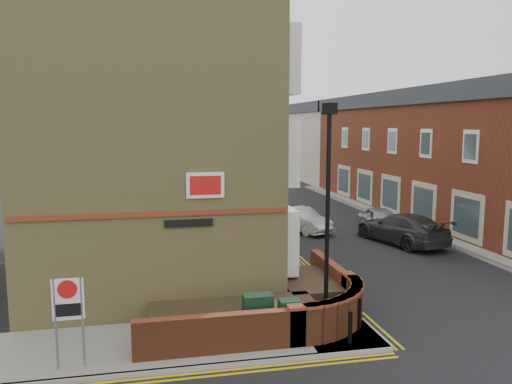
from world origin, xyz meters
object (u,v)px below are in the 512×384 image
at_px(zone_sign, 68,307).
at_px(silver_car_near, 301,220).
at_px(utility_cabinet_large, 258,316).
at_px(lamppost, 327,219).

bearing_deg(zone_sign, silver_car_near, 54.64).
distance_m(utility_cabinet_large, silver_car_near, 14.21).
bearing_deg(lamppost, silver_car_near, 75.90).
height_order(lamppost, silver_car_near, lamppost).
bearing_deg(silver_car_near, lamppost, -128.17).
distance_m(lamppost, silver_car_near, 13.99).
relative_size(lamppost, silver_car_near, 1.59).
xyz_separation_m(zone_sign, silver_car_near, (9.94, 14.01, -0.99)).
relative_size(zone_sign, silver_car_near, 0.56).
xyz_separation_m(lamppost, zone_sign, (-6.60, -0.70, -1.70)).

